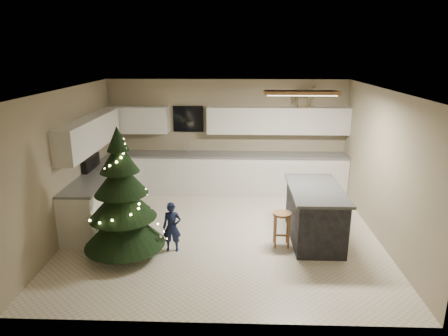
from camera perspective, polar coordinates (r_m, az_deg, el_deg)
The scene contains 8 objects.
ground_plane at distance 7.41m, azimuth -0.09°, elevation -9.33°, with size 5.50×5.50×0.00m, color silver.
room_shell at distance 6.83m, azimuth 0.09°, elevation 3.99°, with size 5.52×5.02×2.61m.
cabinetry at distance 8.75m, azimuth -5.68°, elevation 0.02°, with size 5.50×3.20×2.00m.
island at distance 7.22m, azimuth 12.80°, elevation -6.34°, with size 0.90×1.70×0.95m.
bar_stool at distance 6.87m, azimuth 8.27°, elevation -7.49°, with size 0.32×0.32×0.60m.
christmas_tree at distance 6.54m, azimuth -14.30°, elevation -5.11°, with size 1.34×1.29×2.14m.
toddler at distance 6.71m, azimuth -7.44°, elevation -8.38°, with size 0.31×0.20×0.84m, color #0F1436.
rocking_horse at distance 9.16m, azimuth 11.32°, elevation 10.12°, with size 0.63×0.43×0.50m.
Camera 1 is at (0.24, -6.67, 3.23)m, focal length 32.00 mm.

